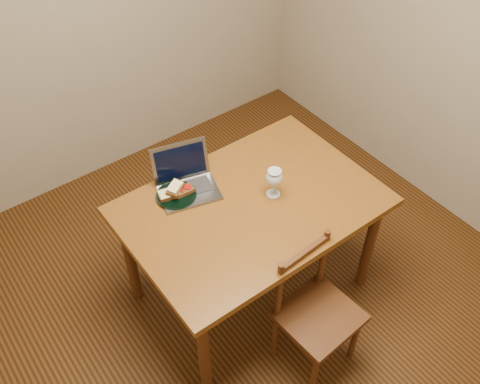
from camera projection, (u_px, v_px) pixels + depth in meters
floor at (244, 304)px, 3.19m from camera, size 3.20×3.20×0.02m
right_wall at (477, 22)px, 2.95m from camera, size 0.02×3.20×2.60m
table at (252, 215)px, 2.80m from camera, size 1.30×0.90×0.74m
chair at (316, 308)px, 2.65m from camera, size 0.40×0.38×0.40m
plate at (176, 196)px, 2.77m from camera, size 0.21×0.21×0.02m
sandwich_cheese at (169, 194)px, 2.74m from camera, size 0.12×0.09×0.03m
sandwich_tomato at (184, 190)px, 2.76m from camera, size 0.11×0.07×0.03m
sandwich_top at (175, 188)px, 2.74m from camera, size 0.12×0.11×0.03m
milk_glass at (274, 183)px, 2.73m from camera, size 0.09×0.09×0.17m
laptop at (185, 178)px, 2.79m from camera, size 0.36×0.34×0.22m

